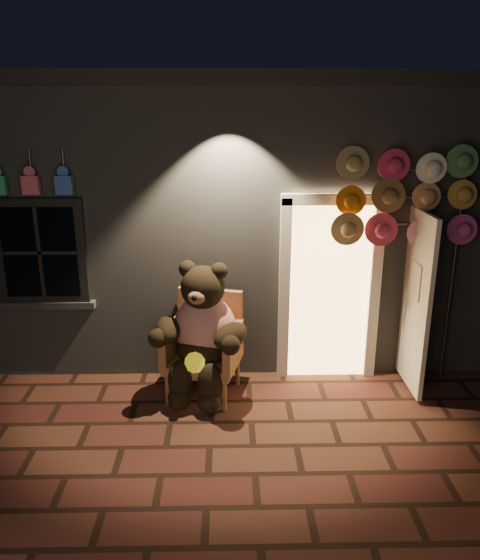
{
  "coord_description": "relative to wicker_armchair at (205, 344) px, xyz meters",
  "views": [
    {
      "loc": [
        0.2,
        -4.47,
        3.12
      ],
      "look_at": [
        0.31,
        1.0,
        1.35
      ],
      "focal_mm": 35.0,
      "sensor_mm": 36.0,
      "label": 1
    }
  ],
  "objects": [
    {
      "name": "ground",
      "position": [
        0.07,
        -1.11,
        -0.57
      ],
      "size": [
        60.0,
        60.0,
        0.0
      ],
      "primitive_type": "plane",
      "color": "#4D2C1D",
      "rests_on": "ground"
    },
    {
      "name": "shop_building",
      "position": [
        0.08,
        2.88,
        1.17
      ],
      "size": [
        7.3,
        5.95,
        3.51
      ],
      "color": "slate",
      "rests_on": "ground"
    },
    {
      "name": "wicker_armchair",
      "position": [
        0.0,
        0.0,
        0.0
      ],
      "size": [
        0.92,
        0.87,
        1.14
      ],
      "rotation": [
        0.0,
        0.0,
        -0.25
      ],
      "color": "#AA6E42",
      "rests_on": "ground"
    },
    {
      "name": "teddy_bear",
      "position": [
        -0.02,
        -0.14,
        0.21
      ],
      "size": [
        1.08,
        0.96,
        1.53
      ],
      "rotation": [
        0.0,
        0.0,
        -0.25
      ],
      "color": "red",
      "rests_on": "ground"
    },
    {
      "name": "hat_rack",
      "position": [
        2.19,
        0.17,
        1.57
      ],
      "size": [
        1.7,
        0.22,
        2.68
      ],
      "color": "#59595E",
      "rests_on": "ground"
    }
  ]
}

